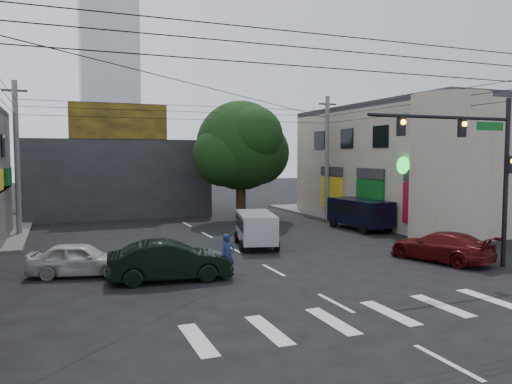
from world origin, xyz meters
TOP-DOWN VIEW (x-y plane):
  - ground at (0.00, 0.00)m, footprint 160.00×160.00m
  - sidewalk_far_right at (18.00, 18.00)m, footprint 16.00×16.00m
  - building_right at (18.00, 13.00)m, footprint 14.00×18.00m
  - corner_column at (11.00, 4.00)m, footprint 4.00×4.00m
  - building_far at (-4.00, 26.00)m, footprint 14.00×10.00m
  - billboard at (-4.00, 21.10)m, footprint 7.00×0.30m
  - tower_distant at (0.00, 70.00)m, footprint 9.00×9.00m
  - street_tree at (4.00, 17.00)m, footprint 6.40×6.40m
  - traffic_gantry at (7.82, -1.00)m, footprint 7.10×0.35m
  - utility_pole_far_left at (-10.50, 16.00)m, footprint 0.32×0.32m
  - utility_pole_far_right at (10.50, 16.00)m, footprint 0.32×0.32m
  - dark_sedan at (-4.37, 1.89)m, footprint 2.51×4.96m
  - white_compact at (-7.54, 4.00)m, footprint 3.44×4.69m
  - maroon_sedan at (7.76, 0.85)m, footprint 4.50×5.74m
  - silver_minivan at (1.30, 7.28)m, footprint 4.95×3.68m
  - navy_van at (9.81, 10.47)m, footprint 5.05×2.30m
  - traffic_officer at (-2.17, 1.53)m, footprint 0.84×0.73m

SIDE VIEW (x-z plane):
  - ground at x=0.00m, z-range 0.00..0.00m
  - sidewalk_far_right at x=18.00m, z-range 0.00..0.15m
  - white_compact at x=-7.54m, z-range 0.00..1.34m
  - maroon_sedan at x=7.76m, z-range 0.00..1.36m
  - dark_sedan at x=-4.37m, z-range 0.00..1.53m
  - traffic_officer at x=-2.17m, z-range 0.00..1.73m
  - silver_minivan at x=1.30m, z-range 0.00..1.78m
  - navy_van at x=9.81m, z-range 0.00..1.95m
  - building_far at x=-4.00m, z-range 0.00..6.00m
  - building_right at x=18.00m, z-range 0.00..8.00m
  - corner_column at x=11.00m, z-range 0.00..8.00m
  - utility_pole_far_left at x=-10.50m, z-range 0.00..9.20m
  - utility_pole_far_right at x=10.50m, z-range 0.00..9.20m
  - traffic_gantry at x=7.82m, z-range 1.23..8.43m
  - street_tree at x=4.00m, z-range 1.12..9.82m
  - billboard at x=-4.00m, z-range 6.00..8.60m
  - tower_distant at x=0.00m, z-range 0.00..44.00m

